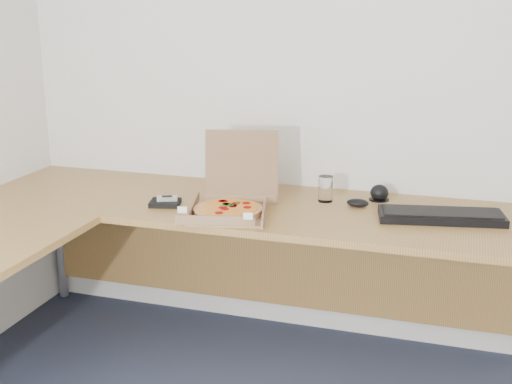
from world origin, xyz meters
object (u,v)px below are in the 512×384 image
(desk, at_px, (142,234))
(keyboard, at_px, (441,216))
(pizza_box, at_px, (230,205))
(drinking_glass, at_px, (326,189))
(wallet, at_px, (165,203))

(desk, relative_size, keyboard, 5.07)
(pizza_box, xyz_separation_m, drinking_glass, (0.34, 0.30, 0.02))
(wallet, bearing_deg, drinking_glass, 8.83)
(pizza_box, bearing_deg, desk, -151.03)
(drinking_glass, distance_m, keyboard, 0.51)
(desk, height_order, pizza_box, pizza_box)
(keyboard, height_order, wallet, keyboard)
(wallet, bearing_deg, keyboard, -6.13)
(desk, height_order, wallet, wallet)
(keyboard, distance_m, wallet, 1.15)
(drinking_glass, bearing_deg, wallet, -157.69)
(wallet, bearing_deg, desk, -97.10)
(desk, height_order, keyboard, keyboard)
(keyboard, xyz_separation_m, wallet, (-1.15, -0.15, -0.00))
(drinking_glass, xyz_separation_m, wallet, (-0.65, -0.27, -0.05))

